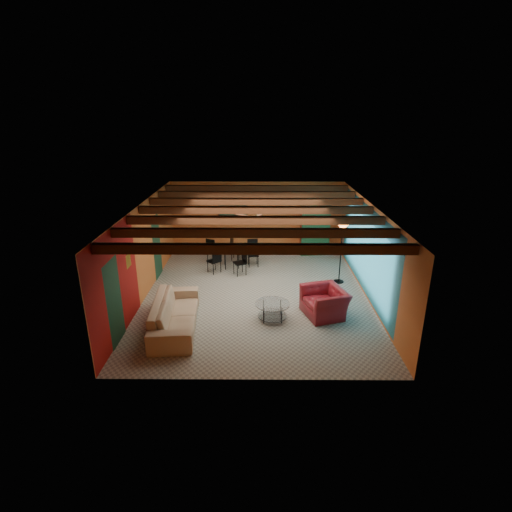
{
  "coord_description": "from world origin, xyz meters",
  "views": [
    {
      "loc": [
        0.08,
        -10.71,
        5.13
      ],
      "look_at": [
        0.0,
        0.2,
        1.15
      ],
      "focal_mm": 27.77,
      "sensor_mm": 36.0,
      "label": 1
    }
  ],
  "objects_px": {
    "armchair": "(324,302)",
    "floor_lamp": "(341,253)",
    "coffee_table": "(272,311)",
    "vase": "(231,238)",
    "armoire": "(315,231)",
    "potted_plant": "(316,201)",
    "dining_table": "(231,254)",
    "sofa": "(175,314)"
  },
  "relations": [
    {
      "from": "coffee_table",
      "to": "potted_plant",
      "type": "height_order",
      "value": "potted_plant"
    },
    {
      "from": "sofa",
      "to": "floor_lamp",
      "type": "bearing_deg",
      "value": -63.12
    },
    {
      "from": "potted_plant",
      "to": "vase",
      "type": "bearing_deg",
      "value": -154.55
    },
    {
      "from": "dining_table",
      "to": "sofa",
      "type": "bearing_deg",
      "value": -105.28
    },
    {
      "from": "dining_table",
      "to": "armoire",
      "type": "distance_m",
      "value": 3.43
    },
    {
      "from": "armchair",
      "to": "coffee_table",
      "type": "bearing_deg",
      "value": -97.35
    },
    {
      "from": "armchair",
      "to": "floor_lamp",
      "type": "relative_size",
      "value": 0.59
    },
    {
      "from": "armoire",
      "to": "potted_plant",
      "type": "relative_size",
      "value": 3.93
    },
    {
      "from": "armoire",
      "to": "potted_plant",
      "type": "height_order",
      "value": "potted_plant"
    },
    {
      "from": "armoire",
      "to": "vase",
      "type": "distance_m",
      "value": 3.4
    },
    {
      "from": "armchair",
      "to": "floor_lamp",
      "type": "height_order",
      "value": "floor_lamp"
    },
    {
      "from": "sofa",
      "to": "vase",
      "type": "distance_m",
      "value": 4.37
    },
    {
      "from": "coffee_table",
      "to": "dining_table",
      "type": "xyz_separation_m",
      "value": [
        -1.31,
        3.72,
        0.25
      ]
    },
    {
      "from": "coffee_table",
      "to": "vase",
      "type": "xyz_separation_m",
      "value": [
        -1.31,
        3.72,
        0.82
      ]
    },
    {
      "from": "armoire",
      "to": "floor_lamp",
      "type": "bearing_deg",
      "value": -86.49
    },
    {
      "from": "vase",
      "to": "potted_plant",
      "type": "bearing_deg",
      "value": 25.45
    },
    {
      "from": "potted_plant",
      "to": "armoire",
      "type": "bearing_deg",
      "value": 0.0
    },
    {
      "from": "sofa",
      "to": "dining_table",
      "type": "height_order",
      "value": "dining_table"
    },
    {
      "from": "armoire",
      "to": "potted_plant",
      "type": "xyz_separation_m",
      "value": [
        0.0,
        0.0,
        1.14
      ]
    },
    {
      "from": "sofa",
      "to": "dining_table",
      "type": "distance_m",
      "value": 4.32
    },
    {
      "from": "potted_plant",
      "to": "vase",
      "type": "distance_m",
      "value": 3.54
    },
    {
      "from": "armchair",
      "to": "dining_table",
      "type": "relative_size",
      "value": 0.62
    },
    {
      "from": "sofa",
      "to": "vase",
      "type": "relative_size",
      "value": 14.03
    },
    {
      "from": "sofa",
      "to": "potted_plant",
      "type": "xyz_separation_m",
      "value": [
        4.21,
        5.63,
        1.66
      ]
    },
    {
      "from": "armchair",
      "to": "vase",
      "type": "bearing_deg",
      "value": -159.71
    },
    {
      "from": "sofa",
      "to": "vase",
      "type": "bearing_deg",
      "value": -20.11
    },
    {
      "from": "dining_table",
      "to": "armoire",
      "type": "relative_size",
      "value": 1.01
    },
    {
      "from": "coffee_table",
      "to": "vase",
      "type": "distance_m",
      "value": 4.03
    },
    {
      "from": "dining_table",
      "to": "floor_lamp",
      "type": "xyz_separation_m",
      "value": [
        3.52,
        -1.29,
        0.5
      ]
    },
    {
      "from": "armoire",
      "to": "floor_lamp",
      "type": "relative_size",
      "value": 0.93
    },
    {
      "from": "dining_table",
      "to": "armoire",
      "type": "height_order",
      "value": "armoire"
    },
    {
      "from": "coffee_table",
      "to": "vase",
      "type": "height_order",
      "value": "vase"
    },
    {
      "from": "armoire",
      "to": "potted_plant",
      "type": "bearing_deg",
      "value": 0.0
    },
    {
      "from": "coffee_table",
      "to": "floor_lamp",
      "type": "height_order",
      "value": "floor_lamp"
    },
    {
      "from": "coffee_table",
      "to": "potted_plant",
      "type": "relative_size",
      "value": 1.97
    },
    {
      "from": "potted_plant",
      "to": "vase",
      "type": "relative_size",
      "value": 2.47
    },
    {
      "from": "sofa",
      "to": "potted_plant",
      "type": "height_order",
      "value": "potted_plant"
    },
    {
      "from": "sofa",
      "to": "coffee_table",
      "type": "relative_size",
      "value": 2.89
    },
    {
      "from": "coffee_table",
      "to": "armoire",
      "type": "xyz_separation_m",
      "value": [
        1.76,
        5.19,
        0.67
      ]
    },
    {
      "from": "armchair",
      "to": "floor_lamp",
      "type": "bearing_deg",
      "value": 141.85
    },
    {
      "from": "armchair",
      "to": "potted_plant",
      "type": "distance_m",
      "value": 5.22
    },
    {
      "from": "dining_table",
      "to": "vase",
      "type": "bearing_deg",
      "value": 0.0
    }
  ]
}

